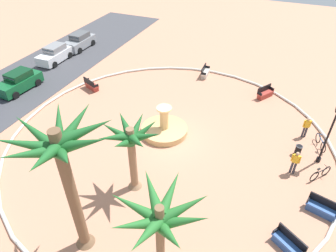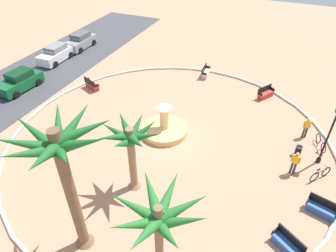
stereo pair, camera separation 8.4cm
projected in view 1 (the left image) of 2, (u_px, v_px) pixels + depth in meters
name	position (u px, v px, depth m)	size (l,w,h in m)	color
ground_plane	(170.00, 139.00, 21.32)	(80.00, 80.00, 0.00)	tan
plaza_curb	(170.00, 138.00, 21.26)	(22.31, 22.31, 0.20)	silver
street_asphalt	(4.00, 95.00, 26.14)	(48.00, 8.00, 0.03)	#424247
fountain	(164.00, 129.00, 21.75)	(3.32, 3.32, 2.18)	tan
palm_tree_near_fountain	(160.00, 219.00, 11.64)	(4.16, 4.09, 4.71)	brown
palm_tree_by_curb	(62.00, 160.00, 11.55)	(4.24, 4.19, 7.26)	brown
palm_tree_mid_plaza	(131.00, 141.00, 15.81)	(3.29, 3.41, 4.52)	#8E6B4C
bench_east	(265.00, 94.00, 25.63)	(1.62, 1.28, 1.00)	#B73D33
bench_west	(288.00, 244.00, 14.48)	(1.29, 1.61, 1.00)	#335BA8
bench_north	(322.00, 209.00, 16.13)	(0.90, 1.67, 1.00)	#335BA8
bench_southeast	(205.00, 73.00, 28.71)	(1.62, 0.58, 1.00)	beige
bench_southwest	(91.00, 86.00, 26.74)	(1.08, 1.67, 1.00)	#B73D33
lamppost	(331.00, 129.00, 17.98)	(0.32, 0.32, 4.46)	black
trash_bin	(298.00, 150.00, 19.85)	(0.46, 0.46, 0.73)	black
bicycle_red_frame	(321.00, 142.00, 20.46)	(1.64, 0.68, 0.94)	black
bicycle_by_lamppost	(320.00, 173.00, 18.15)	(1.35, 1.15, 0.94)	black
person_cyclist_helmet	(295.00, 162.00, 18.16)	(0.22, 0.53, 1.69)	#33333D
person_cyclist_photo	(306.00, 126.00, 21.01)	(0.31, 0.50, 1.65)	#33333D
parked_car_second	(19.00, 82.00, 26.41)	(4.11, 2.13, 1.67)	#145B2D
parked_car_third	(55.00, 54.00, 31.07)	(4.03, 1.97, 1.67)	silver
parked_car_rightmost	(80.00, 41.00, 33.85)	(4.01, 1.93, 1.67)	gray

